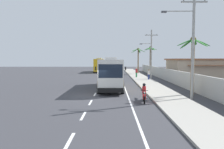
{
  "coord_description": "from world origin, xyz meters",
  "views": [
    {
      "loc": [
        1.92,
        -20.79,
        3.53
      ],
      "look_at": [
        1.68,
        4.96,
        1.7
      ],
      "focal_mm": 34.56,
      "sensor_mm": 36.0,
      "label": 1
    }
  ],
  "objects_px": {
    "pedestrian_midwalk": "(149,74)",
    "palm_third": "(150,55)",
    "palm_second": "(138,55)",
    "palm_nearest": "(193,55)",
    "pedestrian_near_kerb": "(136,72)",
    "utility_pole_mid": "(151,53)",
    "coach_bus_far_lane": "(99,65)",
    "coach_bus_foreground": "(111,72)",
    "utility_pole_nearest": "(192,37)",
    "motorcycle_beside_bus": "(144,94)",
    "roadside_building": "(201,69)"
  },
  "relations": [
    {
      "from": "pedestrian_near_kerb",
      "to": "utility_pole_nearest",
      "type": "height_order",
      "value": "utility_pole_nearest"
    },
    {
      "from": "palm_nearest",
      "to": "palm_second",
      "type": "distance_m",
      "value": 32.04
    },
    {
      "from": "coach_bus_foreground",
      "to": "palm_nearest",
      "type": "distance_m",
      "value": 9.56
    },
    {
      "from": "utility_pole_mid",
      "to": "palm_third",
      "type": "relative_size",
      "value": 1.3
    },
    {
      "from": "utility_pole_mid",
      "to": "palm_nearest",
      "type": "xyz_separation_m",
      "value": [
        1.25,
        -16.44,
        -0.65
      ]
    },
    {
      "from": "utility_pole_mid",
      "to": "palm_second",
      "type": "height_order",
      "value": "utility_pole_mid"
    },
    {
      "from": "pedestrian_near_kerb",
      "to": "palm_third",
      "type": "bearing_deg",
      "value": 165.3
    },
    {
      "from": "pedestrian_near_kerb",
      "to": "pedestrian_midwalk",
      "type": "distance_m",
      "value": 4.66
    },
    {
      "from": "motorcycle_beside_bus",
      "to": "utility_pole_nearest",
      "type": "bearing_deg",
      "value": 17.73
    },
    {
      "from": "coach_bus_foreground",
      "to": "utility_pole_nearest",
      "type": "xyz_separation_m",
      "value": [
        7.14,
        -6.86,
        3.53
      ]
    },
    {
      "from": "pedestrian_near_kerb",
      "to": "coach_bus_foreground",
      "type": "bearing_deg",
      "value": -10.53
    },
    {
      "from": "motorcycle_beside_bus",
      "to": "coach_bus_foreground",
      "type": "bearing_deg",
      "value": 108.96
    },
    {
      "from": "palm_third",
      "to": "palm_nearest",
      "type": "bearing_deg",
      "value": -92.09
    },
    {
      "from": "coach_bus_far_lane",
      "to": "palm_nearest",
      "type": "distance_m",
      "value": 39.71
    },
    {
      "from": "coach_bus_foreground",
      "to": "palm_second",
      "type": "xyz_separation_m",
      "value": [
        6.25,
        27.08,
        2.56
      ]
    },
    {
      "from": "pedestrian_midwalk",
      "to": "palm_third",
      "type": "relative_size",
      "value": 0.26
    },
    {
      "from": "palm_second",
      "to": "motorcycle_beside_bus",
      "type": "bearing_deg",
      "value": -95.54
    },
    {
      "from": "coach_bus_far_lane",
      "to": "utility_pole_mid",
      "type": "bearing_deg",
      "value": -64.27
    },
    {
      "from": "coach_bus_foreground",
      "to": "palm_second",
      "type": "relative_size",
      "value": 1.76
    },
    {
      "from": "palm_third",
      "to": "roadside_building",
      "type": "relative_size",
      "value": 0.6
    },
    {
      "from": "coach_bus_foreground",
      "to": "coach_bus_far_lane",
      "type": "relative_size",
      "value": 1.04
    },
    {
      "from": "coach_bus_foreground",
      "to": "pedestrian_near_kerb",
      "type": "bearing_deg",
      "value": 72.71
    },
    {
      "from": "pedestrian_midwalk",
      "to": "palm_third",
      "type": "height_order",
      "value": "palm_third"
    },
    {
      "from": "coach_bus_far_lane",
      "to": "roadside_building",
      "type": "relative_size",
      "value": 0.97
    },
    {
      "from": "pedestrian_near_kerb",
      "to": "palm_third",
      "type": "relative_size",
      "value": 0.27
    },
    {
      "from": "palm_nearest",
      "to": "coach_bus_far_lane",
      "type": "bearing_deg",
      "value": 107.01
    },
    {
      "from": "motorcycle_beside_bus",
      "to": "pedestrian_near_kerb",
      "type": "xyz_separation_m",
      "value": [
        1.75,
        22.96,
        0.45
      ]
    },
    {
      "from": "coach_bus_far_lane",
      "to": "pedestrian_near_kerb",
      "type": "height_order",
      "value": "coach_bus_far_lane"
    },
    {
      "from": "palm_nearest",
      "to": "palm_second",
      "type": "relative_size",
      "value": 0.91
    },
    {
      "from": "coach_bus_foreground",
      "to": "palm_third",
      "type": "height_order",
      "value": "palm_third"
    },
    {
      "from": "pedestrian_near_kerb",
      "to": "utility_pole_mid",
      "type": "distance_m",
      "value": 5.19
    },
    {
      "from": "coach_bus_far_lane",
      "to": "roadside_building",
      "type": "xyz_separation_m",
      "value": [
        19.32,
        -20.71,
        -0.18
      ]
    },
    {
      "from": "motorcycle_beside_bus",
      "to": "pedestrian_near_kerb",
      "type": "height_order",
      "value": "pedestrian_near_kerb"
    },
    {
      "from": "coach_bus_far_lane",
      "to": "palm_third",
      "type": "xyz_separation_m",
      "value": [
        12.74,
        -6.81,
        2.61
      ]
    },
    {
      "from": "coach_bus_foreground",
      "to": "roadside_building",
      "type": "height_order",
      "value": "coach_bus_foreground"
    },
    {
      "from": "pedestrian_near_kerb",
      "to": "palm_second",
      "type": "bearing_deg",
      "value": 179.06
    },
    {
      "from": "coach_bus_foreground",
      "to": "utility_pole_nearest",
      "type": "relative_size",
      "value": 1.07
    },
    {
      "from": "pedestrian_near_kerb",
      "to": "palm_nearest",
      "type": "xyz_separation_m",
      "value": [
        3.38,
        -19.63,
        2.85
      ]
    },
    {
      "from": "palm_second",
      "to": "roadside_building",
      "type": "bearing_deg",
      "value": -57.45
    },
    {
      "from": "pedestrian_near_kerb",
      "to": "utility_pole_mid",
      "type": "bearing_deg",
      "value": 40.47
    },
    {
      "from": "pedestrian_near_kerb",
      "to": "pedestrian_midwalk",
      "type": "relative_size",
      "value": 1.07
    },
    {
      "from": "utility_pole_mid",
      "to": "palm_nearest",
      "type": "bearing_deg",
      "value": -85.66
    },
    {
      "from": "motorcycle_beside_bus",
      "to": "palm_third",
      "type": "height_order",
      "value": "palm_third"
    },
    {
      "from": "coach_bus_far_lane",
      "to": "utility_pole_mid",
      "type": "distance_m",
      "value": 23.99
    },
    {
      "from": "pedestrian_midwalk",
      "to": "utility_pole_mid",
      "type": "height_order",
      "value": "utility_pole_mid"
    },
    {
      "from": "palm_nearest",
      "to": "coach_bus_foreground",
      "type": "bearing_deg",
      "value": 148.32
    },
    {
      "from": "roadside_building",
      "to": "palm_second",
      "type": "bearing_deg",
      "value": 122.55
    },
    {
      "from": "palm_third",
      "to": "utility_pole_nearest",
      "type": "bearing_deg",
      "value": -93.39
    },
    {
      "from": "palm_nearest",
      "to": "roadside_building",
      "type": "distance_m",
      "value": 18.99
    },
    {
      "from": "palm_second",
      "to": "palm_nearest",
      "type": "bearing_deg",
      "value": -86.95
    }
  ]
}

